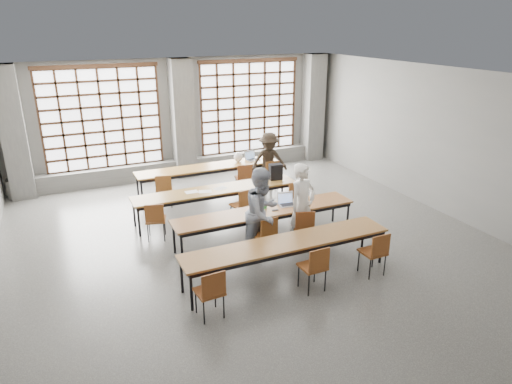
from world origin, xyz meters
TOP-DOWN VIEW (x-y plane):
  - floor at (0.00, 0.00)m, footprint 11.00×11.00m
  - ceiling at (0.00, 0.00)m, footprint 11.00×11.00m
  - wall_back at (0.00, 5.50)m, footprint 10.00×0.00m
  - wall_front at (0.00, -5.50)m, footprint 10.00×0.00m
  - wall_right at (5.00, 0.00)m, footprint 0.00×11.00m
  - column_left at (-4.50, 5.22)m, footprint 0.60×0.55m
  - column_mid at (0.00, 5.22)m, footprint 0.60×0.55m
  - column_right at (4.50, 5.22)m, footprint 0.60×0.55m
  - window_left at (-2.25, 5.42)m, footprint 3.32×0.12m
  - window_right at (2.25, 5.42)m, footprint 3.32×0.12m
  - sill_ledge at (0.00, 5.30)m, footprint 9.80×0.35m
  - desk_row_a at (0.21, 3.56)m, footprint 4.00×0.70m
  - desk_row_b at (-0.21, 1.76)m, footprint 4.00×0.70m
  - desk_row_c at (0.29, 0.10)m, footprint 4.00×0.70m
  - desk_row_d at (0.03, -1.38)m, footprint 4.00×0.70m
  - chair_back_left at (-1.21, 2.94)m, footprint 0.51×0.51m
  - chair_back_mid at (1.00, 2.94)m, footprint 0.49×0.49m
  - chair_back_right at (1.81, 2.93)m, footprint 0.44×0.44m
  - chair_mid_left at (-1.83, 1.13)m, footprint 0.52×0.52m
  - chair_mid_centre at (0.21, 1.13)m, footprint 0.50×0.50m
  - chair_mid_right at (1.58, 1.13)m, footprint 0.48×0.48m
  - chair_front_left at (0.00, -0.53)m, footprint 0.48×0.48m
  - chair_front_right at (0.87, -0.52)m, footprint 0.53×0.53m
  - chair_near_left at (-1.67, -2.01)m, footprint 0.45×0.45m
  - chair_near_mid at (0.23, -2.01)m, footprint 0.43×0.44m
  - chair_near_right at (1.53, -2.01)m, footprint 0.42×0.43m
  - student_male at (0.89, -0.40)m, footprint 0.76×0.61m
  - student_female at (-0.01, -0.40)m, footprint 1.12×1.04m
  - student_back at (1.81, 3.06)m, footprint 1.12×0.73m
  - laptop_front at (0.85, 0.21)m, footprint 0.40×0.35m
  - laptop_back at (1.55, 3.67)m, footprint 0.42×0.38m
  - mouse at (1.24, 0.08)m, footprint 0.11×0.09m
  - green_box at (0.24, 0.18)m, footprint 0.27×0.18m
  - phone at (0.47, 0.00)m, footprint 0.13×0.07m
  - paper_sheet_a at (-0.81, 1.81)m, footprint 0.30×0.21m
  - paper_sheet_b at (-0.51, 1.71)m, footprint 0.34×0.28m
  - paper_sheet_c at (-0.11, 1.76)m, footprint 0.35×0.30m
  - backpack at (1.39, 1.81)m, footprint 0.34×0.24m
  - plastic_bag at (1.11, 3.61)m, footprint 0.32×0.29m
  - red_pouch at (-1.67, -1.93)m, footprint 0.21×0.14m

SIDE VIEW (x-z plane):
  - floor at x=0.00m, z-range 0.00..0.00m
  - sill_ledge at x=0.00m, z-range 0.00..0.50m
  - red_pouch at x=-1.67m, z-range 0.47..0.53m
  - chair_back_left at x=-1.21m, z-range 0.10..0.98m
  - chair_back_mid at x=1.00m, z-range 0.10..0.98m
  - chair_back_right at x=1.81m, z-range 0.10..0.98m
  - chair_mid_left at x=-1.83m, z-range 0.10..0.98m
  - chair_mid_centre at x=0.21m, z-range 0.10..0.98m
  - chair_mid_right at x=1.58m, z-range 0.10..0.98m
  - chair_front_left at x=0.00m, z-range 0.10..0.98m
  - chair_front_right at x=0.87m, z-range 0.10..0.98m
  - chair_near_left at x=-1.67m, z-range 0.10..0.98m
  - chair_near_mid at x=0.23m, z-range 0.10..0.98m
  - chair_near_right at x=1.53m, z-range 0.10..0.98m
  - desk_row_a at x=0.21m, z-range 0.30..1.03m
  - desk_row_b at x=-0.21m, z-range 0.30..1.03m
  - desk_row_c at x=0.29m, z-range 0.30..1.03m
  - desk_row_d at x=0.03m, z-range 0.30..1.03m
  - paper_sheet_a at x=-0.81m, z-range 0.73..0.73m
  - paper_sheet_b at x=-0.51m, z-range 0.73..0.73m
  - paper_sheet_c at x=-0.11m, z-range 0.73..0.73m
  - phone at x=0.47m, z-range 0.73..0.74m
  - mouse at x=1.24m, z-range 0.73..0.77m
  - green_box at x=0.24m, z-range 0.73..0.82m
  - laptop_front at x=0.85m, z-range 0.66..0.92m
  - laptop_back at x=1.55m, z-range 0.66..0.92m
  - student_back at x=1.81m, z-range 0.00..1.62m
  - plastic_bag at x=1.11m, z-range 0.73..1.02m
  - student_male at x=0.89m, z-range 0.00..1.81m
  - student_female at x=-0.01m, z-range 0.00..1.84m
  - backpack at x=1.39m, z-range 0.73..1.13m
  - wall_back at x=0.00m, z-range -3.25..6.75m
  - wall_front at x=0.00m, z-range -3.25..6.75m
  - wall_right at x=5.00m, z-range -3.75..7.25m
  - column_left at x=-4.50m, z-range 0.00..3.50m
  - column_mid at x=0.00m, z-range 0.00..3.50m
  - column_right at x=4.50m, z-range 0.00..3.50m
  - window_left at x=-2.25m, z-range 0.40..3.40m
  - window_right at x=2.25m, z-range 0.40..3.40m
  - ceiling at x=0.00m, z-range 3.50..3.50m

